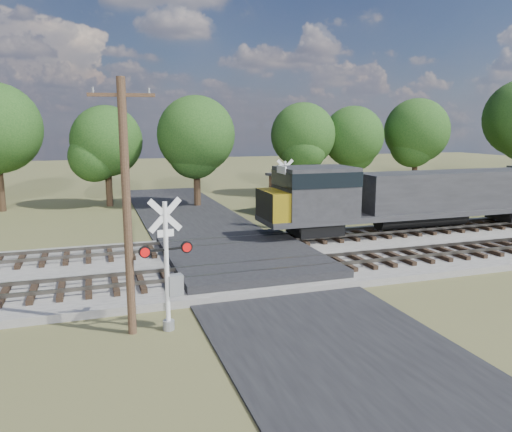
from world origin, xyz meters
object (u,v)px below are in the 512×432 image
object	(u,v)px
crossing_signal_far	(283,200)
equipment_shed	(306,193)
utility_pole	(127,203)
crossing_signal_near	(170,276)

from	to	relation	value
crossing_signal_far	equipment_shed	distance (m)	5.90
utility_pole	crossing_signal_near	bearing A→B (deg)	4.35
utility_pole	equipment_shed	size ratio (longest dim) A/B	1.42
equipment_shed	crossing_signal_near	bearing A→B (deg)	-143.60
crossing_signal_near	crossing_signal_far	bearing A→B (deg)	46.47
crossing_signal_near	equipment_shed	size ratio (longest dim) A/B	0.78
utility_pole	equipment_shed	world-z (taller)	utility_pole
crossing_signal_far	utility_pole	world-z (taller)	utility_pole
crossing_signal_far	utility_pole	size ratio (longest dim) A/B	0.56
crossing_signal_near	crossing_signal_far	size ratio (longest dim) A/B	0.98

